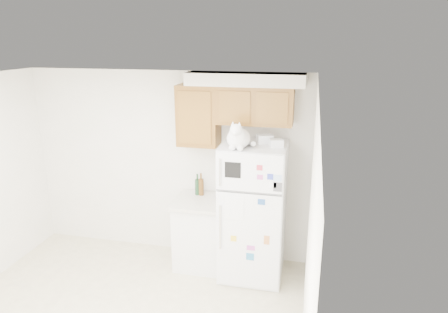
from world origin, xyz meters
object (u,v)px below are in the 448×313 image
(refrigerator, at_px, (253,212))
(storage_box_back, at_px, (265,139))
(base_counter, at_px, (201,232))
(cat, at_px, (238,138))
(bottle_green, at_px, (197,184))
(bottle_amber, at_px, (201,184))
(storage_box_front, at_px, (276,143))

(refrigerator, bearing_deg, storage_box_back, 42.46)
(base_counter, relative_size, cat, 1.93)
(bottle_green, bearing_deg, cat, -35.02)
(refrigerator, bearing_deg, bottle_green, 163.36)
(storage_box_back, relative_size, bottle_green, 0.64)
(storage_box_back, xyz_separation_m, bottle_green, (-0.88, 0.13, -0.69))
(base_counter, relative_size, bottle_amber, 3.10)
(cat, height_order, storage_box_back, cat)
(base_counter, distance_m, storage_box_back, 1.52)
(storage_box_front, bearing_deg, bottle_amber, 146.47)
(bottle_green, xyz_separation_m, bottle_amber, (0.05, -0.00, 0.01))
(refrigerator, bearing_deg, bottle_amber, 162.48)
(storage_box_back, bearing_deg, base_counter, 161.83)
(cat, relative_size, bottle_amber, 1.60)
(cat, height_order, bottle_amber, cat)
(refrigerator, height_order, storage_box_back, storage_box_back)
(cat, relative_size, storage_box_front, 3.17)
(bottle_green, bearing_deg, bottle_amber, -3.29)
(storage_box_back, distance_m, bottle_green, 1.12)
(storage_box_front, height_order, bottle_amber, storage_box_front)
(refrigerator, xyz_separation_m, storage_box_front, (0.26, -0.05, 0.89))
(storage_box_back, relative_size, storage_box_front, 1.20)
(storage_box_front, distance_m, bottle_amber, 1.22)
(storage_box_back, height_order, bottle_amber, storage_box_back)
(storage_box_front, xyz_separation_m, bottle_amber, (-0.97, 0.27, -0.68))
(base_counter, relative_size, storage_box_back, 5.11)
(refrigerator, distance_m, storage_box_back, 0.91)
(bottle_green, height_order, bottle_amber, bottle_amber)
(refrigerator, distance_m, cat, 1.01)
(refrigerator, distance_m, bottle_green, 0.83)
(bottle_amber, bearing_deg, base_counter, -79.77)
(cat, distance_m, bottle_amber, 1.03)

